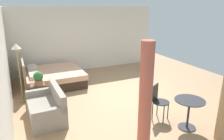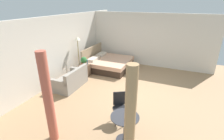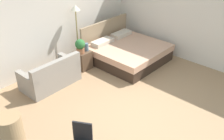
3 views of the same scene
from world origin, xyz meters
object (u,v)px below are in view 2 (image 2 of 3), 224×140
Objects in this scene: nightstand at (85,70)px; cafe_chair_near_window at (120,104)px; bed at (108,63)px; potted_plant at (84,61)px; couch at (71,81)px; balcony_table at (125,124)px; floor_lamp at (78,45)px; vase at (87,62)px.

nightstand is 3.49m from cafe_chair_near_window.
bed is 4.93× the size of potted_plant.
couch is at bearing 167.85° from bed.
balcony_table is at bearing -134.63° from potted_plant.
balcony_table is at bearing -133.29° from floor_lamp.
cafe_chair_near_window is (-1.17, -2.49, 0.27)m from couch.
couch is 1.63× the size of cafe_chair_near_window.
couch is at bearing 57.59° from balcony_table.
floor_lamp is at bearing 20.65° from couch.
cafe_chair_near_window is at bearing -115.21° from couch.
potted_plant is at bearing 2.52° from couch.
floor_lamp reaches higher than couch.
vase is at bearing -100.78° from floor_lamp.
nightstand is 1.16m from floor_lamp.
potted_plant is at bearing 179.11° from vase.
bed reaches higher than potted_plant.
bed reaches higher than cafe_chair_near_window.
balcony_table is (-1.82, -2.87, 0.22)m from couch.
couch is 2.03× the size of balcony_table.
floor_lamp is 1.94× the size of cafe_chair_near_window.
potted_plant reaches higher than couch.
nightstand is at bearing 21.46° from potted_plant.
couch is 2.77m from cafe_chair_near_window.
floor_lamp is 2.42× the size of balcony_table.
bed is 1.52m from potted_plant.
bed is 1.17× the size of floor_lamp.
floor_lamp reaches higher than potted_plant.
cafe_chair_near_window is at bearing -131.32° from potted_plant.
balcony_table is 0.76m from cafe_chair_near_window.
nightstand is 0.59× the size of cafe_chair_near_window.
couch reaches higher than vase.
potted_plant is at bearing 157.19° from bed.
cafe_chair_near_window is at bearing 30.38° from balcony_table.
potted_plant is 3.38m from cafe_chair_near_window.
cafe_chair_near_window is (-2.23, -2.54, -0.20)m from potted_plant.
balcony_table is (-3.10, -2.91, -0.14)m from vase.
nightstand is at bearing -116.04° from floor_lamp.
balcony_table is at bearing -136.77° from vase.
potted_plant is 0.57× the size of balcony_table.
nightstand is 4.21m from balcony_table.
vase is at bearing 43.23° from balcony_table.
balcony_table is (-3.19, -3.39, -0.83)m from floor_lamp.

